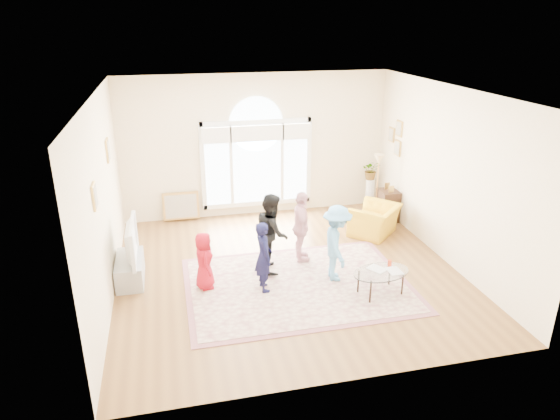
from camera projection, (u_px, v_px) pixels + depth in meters
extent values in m
plane|color=brown|center=(288.00, 271.00, 9.03)|extent=(6.00, 6.00, 0.00)
plane|color=beige|center=(256.00, 146.00, 11.18)|extent=(6.00, 0.00, 6.00)
plane|color=beige|center=(351.00, 269.00, 5.73)|extent=(6.00, 0.00, 6.00)
plane|color=beige|center=(103.00, 201.00, 7.82)|extent=(0.00, 6.00, 6.00)
plane|color=beige|center=(448.00, 176.00, 9.08)|extent=(0.00, 6.00, 6.00)
plane|color=white|center=(289.00, 92.00, 7.87)|extent=(6.00, 6.00, 0.00)
cube|color=white|center=(258.00, 203.00, 11.63)|extent=(2.50, 0.08, 0.10)
cube|color=white|center=(256.00, 122.00, 10.94)|extent=(2.50, 0.08, 0.10)
cube|color=white|center=(203.00, 167.00, 11.03)|extent=(0.10, 0.08, 2.00)
cube|color=white|center=(309.00, 160.00, 11.54)|extent=(0.10, 0.08, 2.00)
cube|color=#C6E2FF|center=(217.00, 166.00, 11.10)|extent=(0.55, 0.02, 1.80)
cube|color=#C6E2FF|center=(295.00, 161.00, 11.47)|extent=(0.55, 0.02, 1.80)
cube|color=#C6E2FF|center=(257.00, 164.00, 11.29)|extent=(1.10, 0.02, 1.80)
cylinder|color=#C6E2FF|center=(256.00, 124.00, 10.96)|extent=(1.20, 0.02, 1.20)
cube|color=white|center=(231.00, 165.00, 11.15)|extent=(0.07, 0.04, 1.80)
cube|color=white|center=(282.00, 162.00, 11.40)|extent=(0.07, 0.04, 1.80)
cube|color=white|center=(216.00, 135.00, 10.77)|extent=(0.65, 0.12, 0.35)
cube|color=white|center=(257.00, 133.00, 10.95)|extent=(1.20, 0.12, 0.35)
cube|color=white|center=(296.00, 131.00, 11.14)|extent=(0.65, 0.12, 0.35)
cube|color=tan|center=(108.00, 150.00, 8.83)|extent=(0.03, 0.34, 0.40)
cube|color=#ADA38E|center=(109.00, 150.00, 8.83)|extent=(0.01, 0.28, 0.34)
cube|color=tan|center=(94.00, 196.00, 6.87)|extent=(0.03, 0.30, 0.36)
cube|color=#ADA38E|center=(96.00, 196.00, 6.87)|extent=(0.01, 0.24, 0.30)
cube|color=tan|center=(399.00, 128.00, 10.78)|extent=(0.03, 0.28, 0.34)
cube|color=#ADA38E|center=(399.00, 129.00, 10.77)|extent=(0.01, 0.22, 0.28)
cube|color=tan|center=(398.00, 148.00, 10.93)|extent=(0.03, 0.28, 0.34)
cube|color=#ADA38E|center=(397.00, 148.00, 10.93)|extent=(0.01, 0.22, 0.28)
cube|color=tan|center=(392.00, 135.00, 11.17)|extent=(0.03, 0.26, 0.32)
cube|color=#ADA38E|center=(391.00, 135.00, 11.17)|extent=(0.01, 0.20, 0.26)
cube|color=beige|center=(298.00, 285.00, 8.56)|extent=(3.60, 2.60, 0.02)
cube|color=#895259|center=(298.00, 285.00, 8.56)|extent=(3.80, 2.80, 0.01)
cube|color=#93979B|center=(130.00, 270.00, 8.65)|extent=(0.45, 1.00, 0.42)
imported|color=black|center=(127.00, 241.00, 8.46)|extent=(0.15, 1.15, 0.66)
cube|color=#5CBEDB|center=(132.00, 241.00, 8.48)|extent=(0.02, 0.94, 0.54)
ellipsoid|color=silver|center=(381.00, 272.00, 8.14)|extent=(1.08, 0.80, 0.02)
cylinder|color=black|center=(389.00, 275.00, 8.49)|extent=(0.03, 0.03, 0.40)
cylinder|color=black|center=(358.00, 282.00, 8.25)|extent=(0.03, 0.03, 0.40)
cylinder|color=black|center=(402.00, 285.00, 8.19)|extent=(0.03, 0.03, 0.40)
cylinder|color=black|center=(370.00, 293.00, 7.95)|extent=(0.03, 0.03, 0.40)
imported|color=#B2A58C|center=(373.00, 271.00, 8.12)|extent=(0.33, 0.36, 0.03)
imported|color=#B2A58C|center=(388.00, 272.00, 8.11)|extent=(0.22, 0.30, 0.02)
cylinder|color=#BF381A|center=(390.00, 264.00, 8.28)|extent=(0.07, 0.07, 0.12)
imported|color=gold|center=(374.00, 220.00, 10.47)|extent=(1.30, 1.30, 0.64)
cube|color=black|center=(388.00, 205.00, 11.21)|extent=(0.40, 0.50, 0.70)
cylinder|color=black|center=(375.00, 218.00, 11.40)|extent=(0.20, 0.20, 0.02)
cylinder|color=#BB8943|center=(377.00, 190.00, 11.16)|extent=(0.02, 0.02, 1.35)
cone|color=#CCB284|center=(379.00, 159.00, 10.90)|extent=(0.29, 0.29, 0.22)
cylinder|color=white|center=(370.00, 193.00, 11.96)|extent=(0.20, 0.20, 0.70)
imported|color=#33722D|center=(371.00, 170.00, 11.75)|extent=(0.50, 0.46, 0.46)
cube|color=tan|center=(182.00, 220.00, 11.30)|extent=(0.80, 0.14, 0.62)
imported|color=maroon|center=(204.00, 261.00, 8.29)|extent=(0.35, 0.51, 1.00)
imported|color=#101134|center=(264.00, 256.00, 8.20)|extent=(0.32, 0.46, 1.21)
imported|color=black|center=(272.00, 233.00, 8.83)|extent=(0.62, 0.76, 1.44)
imported|color=#EFABB4|center=(301.00, 227.00, 9.18)|extent=(0.44, 0.83, 1.35)
imported|color=#5DA3D6|center=(337.00, 243.00, 8.52)|extent=(0.62, 0.93, 1.35)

